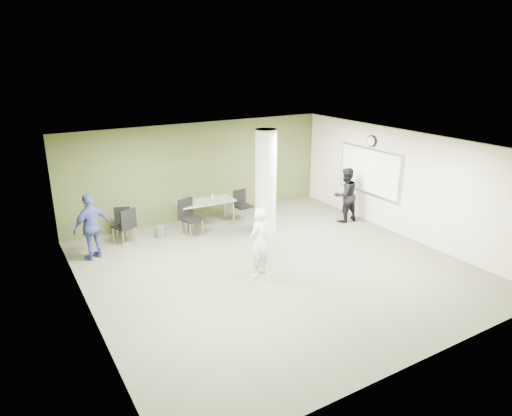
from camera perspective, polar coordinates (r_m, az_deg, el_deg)
floor at (r=10.49m, az=2.28°, el=-7.41°), size 8.00×8.00×0.00m
ceiling at (r=9.60m, az=2.50°, el=7.79°), size 8.00×8.00×0.00m
wall_back at (r=13.35m, az=-7.01°, el=4.61°), size 8.00×2.80×0.02m
wall_left at (r=8.59m, az=-20.70°, el=-4.51°), size 0.02×8.00×2.80m
wall_right_cream at (r=12.50m, az=17.99°, el=2.86°), size 0.02×8.00×2.80m
column at (r=12.08m, az=1.22°, el=3.26°), size 0.56×0.56×2.80m
whiteboard at (r=13.22m, az=13.96°, el=4.50°), size 0.05×2.30×1.30m
wall_clock at (r=13.04m, az=14.26°, el=8.12°), size 0.06×0.32×0.32m
folding_table at (r=12.75m, az=-6.32°, el=0.69°), size 1.60×0.74×1.00m
wastebasket at (r=12.35m, az=-11.87°, el=-2.91°), size 0.26×0.26×0.30m
chair_back_left at (r=11.96m, az=-15.97°, el=-1.88°), size 0.62×0.62×0.96m
chair_back_right at (r=12.48m, az=-16.22°, el=-1.30°), size 0.56×0.56×0.87m
chair_table_left at (r=12.19m, az=-8.39°, el=-0.80°), size 0.62×0.62×1.00m
chair_table_right at (r=13.25m, az=-1.79°, el=0.66°), size 0.47×0.47×0.89m
woman_white at (r=9.80m, az=0.34°, el=-4.32°), size 0.67×0.58×1.56m
man_black at (r=13.29m, az=11.10°, el=1.61°), size 0.78×0.61×1.58m
man_blue at (r=11.29m, az=-19.86°, el=-2.21°), size 1.01×0.73×1.60m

